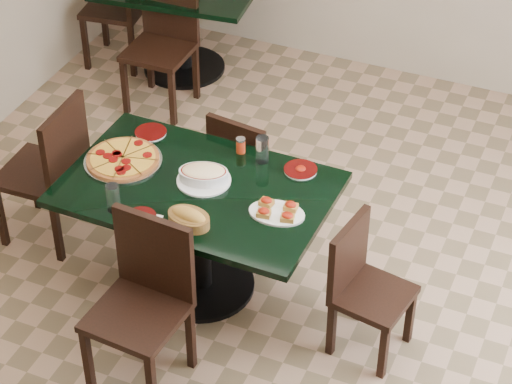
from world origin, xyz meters
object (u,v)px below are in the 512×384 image
at_px(back_table, 181,9).
at_px(bruschetta_platter, 277,211).
at_px(back_chair_left, 125,0).
at_px(lasagna_casserole, 204,175).
at_px(chair_left, 52,165).
at_px(bread_basket, 189,218).
at_px(chair_right, 362,282).
at_px(chair_far, 245,166).
at_px(pepperoni_pizza, 123,159).
at_px(chair_near, 145,293).
at_px(main_table, 198,212).
at_px(back_chair_near, 164,36).

height_order(back_table, bruschetta_platter, bruschetta_platter).
height_order(back_chair_left, lasagna_casserole, back_chair_left).
height_order(chair_left, bread_basket, chair_left).
relative_size(chair_right, bread_basket, 3.12).
xyz_separation_m(lasagna_casserole, bread_basket, (0.09, -0.36, -0.01)).
relative_size(chair_left, lasagna_casserole, 3.13).
bearing_deg(chair_far, chair_left, 36.22).
bearing_deg(chair_right, back_chair_left, 60.25).
height_order(chair_far, pepperoni_pizza, chair_far).
distance_m(chair_near, back_chair_left, 3.26).
bearing_deg(main_table, lasagna_casserole, 76.57).
relative_size(chair_far, back_chair_near, 0.87).
xyz_separation_m(chair_far, chair_left, (-1.01, -0.56, 0.09)).
distance_m(back_chair_near, bruschetta_platter, 2.43).
bearing_deg(main_table, chair_far, 90.27).
xyz_separation_m(back_table, chair_left, (0.20, -2.12, 0.03)).
height_order(chair_left, back_chair_left, chair_left).
bearing_deg(chair_left, chair_right, 84.53).
distance_m(back_chair_near, back_chair_left, 0.65).
distance_m(chair_far, lasagna_casserole, 0.66).
relative_size(chair_near, chair_left, 0.99).
xyz_separation_m(back_chair_left, pepperoni_pizza, (1.17, -2.08, 0.23)).
bearing_deg(back_table, back_chair_left, -177.74).
bearing_deg(bread_basket, chair_far, 103.55).
relative_size(back_chair_near, bread_basket, 3.71).
distance_m(chair_right, chair_left, 2.00).
xyz_separation_m(back_chair_near, back_chair_left, (-0.53, 0.37, 0.00)).
height_order(pepperoni_pizza, bruschetta_platter, bruschetta_platter).
height_order(chair_near, lasagna_casserole, chair_near).
height_order(back_table, chair_left, chair_left).
xyz_separation_m(chair_near, bruschetta_platter, (0.47, 0.62, 0.23)).
height_order(chair_left, bruschetta_platter, chair_left).
xyz_separation_m(back_table, bread_basket, (1.31, -2.50, 0.27)).
relative_size(main_table, pepperoni_pizza, 3.33).
distance_m(back_chair_left, pepperoni_pizza, 2.40).
xyz_separation_m(chair_right, bread_basket, (-0.89, -0.25, 0.35)).
relative_size(chair_far, chair_right, 1.04).
distance_m(chair_right, bread_basket, 0.99).
relative_size(back_chair_left, pepperoni_pizza, 2.16).
relative_size(chair_left, back_chair_left, 1.02).
xyz_separation_m(back_table, chair_near, (1.23, -2.87, 0.02)).
height_order(lasagna_casserole, bruschetta_platter, lasagna_casserole).
height_order(chair_right, lasagna_casserole, lasagna_casserole).
distance_m(back_table, chair_far, 1.98).
distance_m(chair_near, back_chair_near, 2.68).
bearing_deg(chair_far, bruschetta_platter, 133.05).
distance_m(chair_near, chair_left, 1.27).
xyz_separation_m(chair_right, back_chair_near, (-2.12, 1.81, 0.09)).
xyz_separation_m(main_table, chair_left, (-1.01, 0.07, -0.02)).
relative_size(chair_far, chair_near, 0.87).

